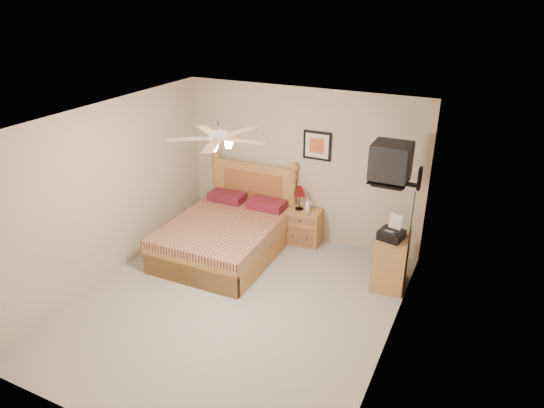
{
  "coord_description": "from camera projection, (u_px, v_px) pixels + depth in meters",
  "views": [
    {
      "loc": [
        2.76,
        -4.6,
        3.89
      ],
      "look_at": [
        0.13,
        0.9,
        1.14
      ],
      "focal_mm": 32.0,
      "sensor_mm": 36.0,
      "label": 1
    }
  ],
  "objects": [
    {
      "name": "wall_right",
      "position": [
        394.0,
        257.0,
        5.16
      ],
      "size": [
        0.04,
        4.5,
        2.5
      ],
      "primitive_type": "cube",
      "color": "#C3AA8F",
      "rests_on": "ground"
    },
    {
      "name": "bed",
      "position": [
        224.0,
        216.0,
        7.43
      ],
      "size": [
        1.58,
        2.06,
        1.32
      ],
      "primitive_type": null,
      "rotation": [
        0.0,
        0.0,
        0.01
      ],
      "color": "#B87A3E",
      "rests_on": "ground"
    },
    {
      "name": "wall_back",
      "position": [
        301.0,
        165.0,
        7.8
      ],
      "size": [
        4.0,
        0.04,
        2.5
      ],
      "primitive_type": "cube",
      "color": "#C3AA8F",
      "rests_on": "ground"
    },
    {
      "name": "wall_tv",
      "position": [
        402.0,
        165.0,
        6.13
      ],
      "size": [
        0.56,
        0.46,
        0.58
      ],
      "primitive_type": null,
      "color": "black",
      "rests_on": "wall_right"
    },
    {
      "name": "wall_left",
      "position": [
        107.0,
        193.0,
        6.74
      ],
      "size": [
        0.04,
        4.5,
        2.5
      ],
      "primitive_type": "cube",
      "color": "#C3AA8F",
      "rests_on": "ground"
    },
    {
      "name": "wall_front",
      "position": [
        98.0,
        327.0,
        4.1
      ],
      "size": [
        4.0,
        0.04,
        2.5
      ],
      "primitive_type": "cube",
      "color": "#C3AA8F",
      "rests_on": "ground"
    },
    {
      "name": "floor",
      "position": [
        234.0,
        305.0,
        6.46
      ],
      "size": [
        4.5,
        4.5,
        0.0
      ],
      "primitive_type": "plane",
      "color": "#9C968D",
      "rests_on": "ground"
    },
    {
      "name": "dresser",
      "position": [
        390.0,
        261.0,
        6.78
      ],
      "size": [
        0.49,
        0.67,
        0.74
      ],
      "primitive_type": "cube",
      "rotation": [
        0.0,
        0.0,
        0.09
      ],
      "color": "#B66C36",
      "rests_on": "ground"
    },
    {
      "name": "lotion_bottle",
      "position": [
        307.0,
        205.0,
        7.73
      ],
      "size": [
        0.11,
        0.11,
        0.22
      ],
      "primitive_type": "imported",
      "rotation": [
        0.0,
        0.0,
        0.37
      ],
      "color": "white",
      "rests_on": "nightstand"
    },
    {
      "name": "magazine_upper",
      "position": [
        396.0,
        228.0,
        6.81
      ],
      "size": [
        0.23,
        0.3,
        0.02
      ],
      "primitive_type": "imported",
      "rotation": [
        0.0,
        0.0,
        -0.07
      ],
      "color": "tan",
      "rests_on": "magazine_lower"
    },
    {
      "name": "magazine_lower",
      "position": [
        396.0,
        230.0,
        6.81
      ],
      "size": [
        0.23,
        0.29,
        0.02
      ],
      "primitive_type": "imported",
      "rotation": [
        0.0,
        0.0,
        0.16
      ],
      "color": "#AAA08B",
      "rests_on": "dresser"
    },
    {
      "name": "framed_picture",
      "position": [
        317.0,
        146.0,
        7.53
      ],
      "size": [
        0.46,
        0.04,
        0.46
      ],
      "primitive_type": "cube",
      "color": "black",
      "rests_on": "wall_back"
    },
    {
      "name": "fax_machine",
      "position": [
        392.0,
        228.0,
        6.52
      ],
      "size": [
        0.37,
        0.38,
        0.33
      ],
      "primitive_type": null,
      "rotation": [
        0.0,
        0.0,
        -0.2
      ],
      "color": "black",
      "rests_on": "dresser"
    },
    {
      "name": "ceiling_fan",
      "position": [
        219.0,
        138.0,
        5.33
      ],
      "size": [
        1.14,
        1.14,
        0.28
      ],
      "primitive_type": null,
      "color": "silver",
      "rests_on": "ceiling"
    },
    {
      "name": "table_lamp",
      "position": [
        299.0,
        198.0,
        7.77
      ],
      "size": [
        0.23,
        0.23,
        0.39
      ],
      "primitive_type": null,
      "rotation": [
        0.0,
        0.0,
        -0.11
      ],
      "color": "#550C0E",
      "rests_on": "nightstand"
    },
    {
      "name": "nightstand",
      "position": [
        304.0,
        227.0,
        7.93
      ],
      "size": [
        0.57,
        0.45,
        0.58
      ],
      "primitive_type": "cube",
      "rotation": [
        0.0,
        0.0,
        0.09
      ],
      "color": "#B3703B",
      "rests_on": "ground"
    },
    {
      "name": "ceiling",
      "position": [
        227.0,
        121.0,
        5.44
      ],
      "size": [
        4.0,
        4.5,
        0.04
      ],
      "primitive_type": "cube",
      "color": "white",
      "rests_on": "ground"
    }
  ]
}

